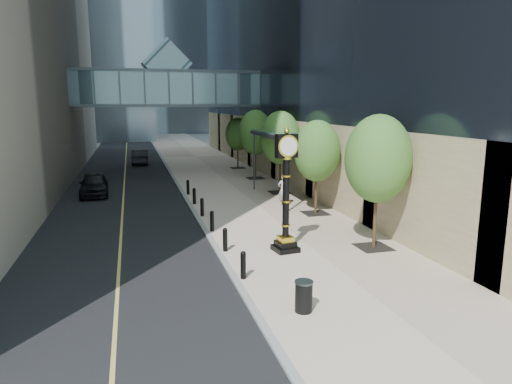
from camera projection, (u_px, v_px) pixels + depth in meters
ground at (325, 283)px, 15.99m from camera, size 320.00×320.00×0.00m
road at (126, 159)px, 52.06m from camera, size 8.00×180.00×0.02m
sidewalk at (196, 157)px, 54.13m from camera, size 8.00×180.00×0.06m
curb at (161, 158)px, 53.09m from camera, size 0.25×180.00×0.07m
distant_tower_c at (125, 4)px, 121.94m from camera, size 22.00×22.00×65.00m
skywalk at (167, 86)px, 40.27m from camera, size 17.00×4.20×5.80m
entrance_canopy at (288, 135)px, 29.35m from camera, size 3.00×8.00×4.38m
bollard_row at (207, 215)px, 23.71m from camera, size 0.20×16.20×0.90m
street_trees at (284, 141)px, 30.53m from camera, size 2.78×28.57×5.71m
street_clock at (286, 199)px, 18.85m from camera, size 1.08×1.08×5.13m
trash_bin at (304, 297)px, 13.56m from camera, size 0.68×0.68×0.90m
pedestrian at (283, 190)px, 27.89m from camera, size 0.75×0.55×1.92m
car_near at (94, 184)px, 31.15m from camera, size 2.04×4.64×1.55m
car_far at (140, 157)px, 47.42m from camera, size 1.73×4.65×1.52m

